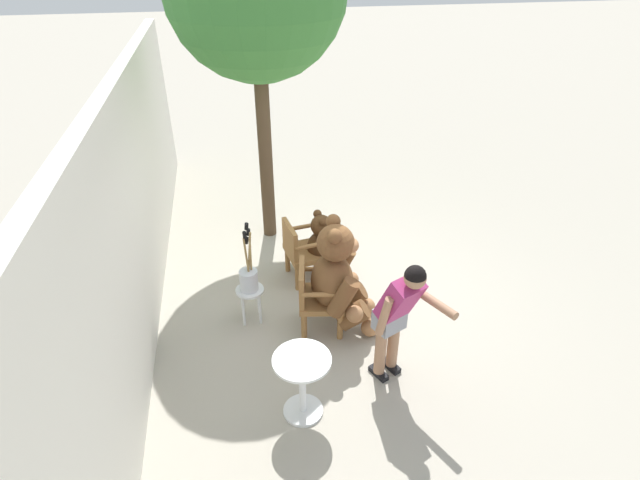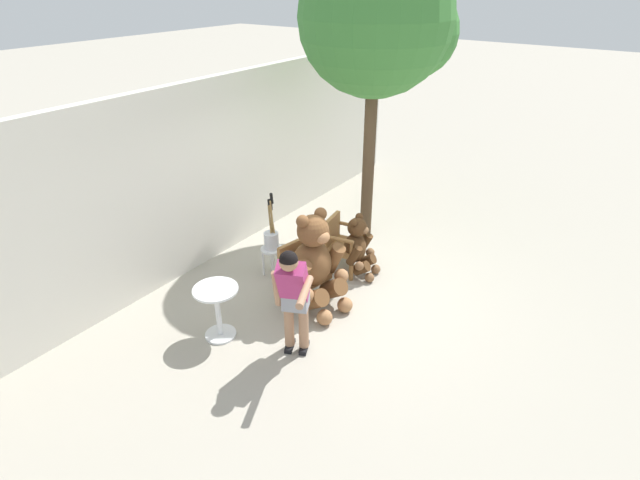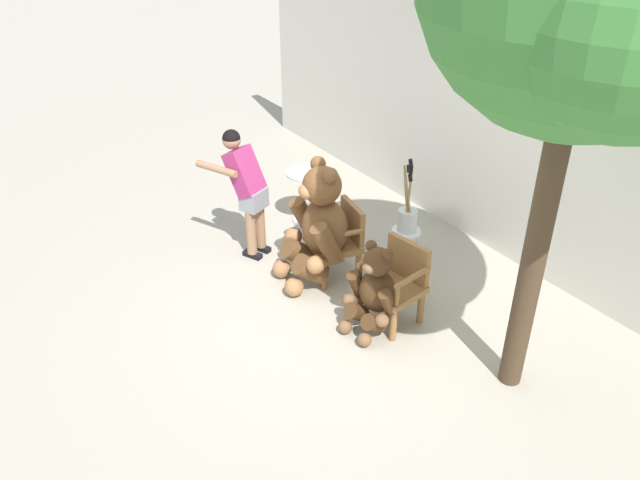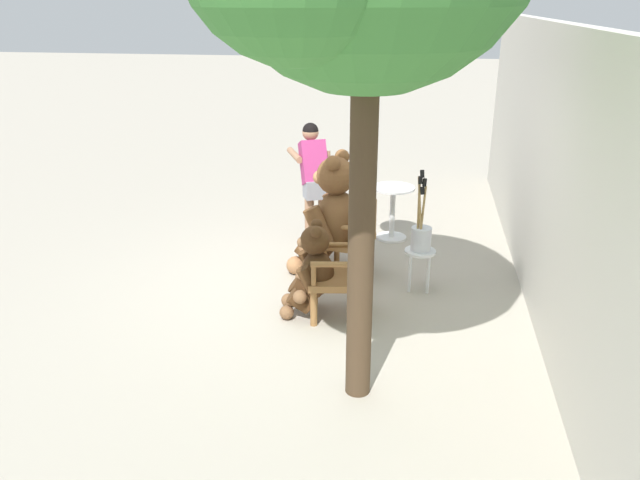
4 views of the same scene
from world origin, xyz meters
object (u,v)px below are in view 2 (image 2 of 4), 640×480
(teddy_bear_large, at_px, (315,263))
(person_visitor, at_px, (293,292))
(wooden_chair_left, at_px, (302,272))
(brush_bucket, at_px, (271,237))
(white_stool, at_px, (272,254))
(round_side_table, at_px, (217,307))
(teddy_bear_small, at_px, (358,247))
(patio_tree, at_px, (382,21))
(wooden_chair_right, at_px, (341,243))

(teddy_bear_large, distance_m, person_visitor, 1.05)
(wooden_chair_left, xyz_separation_m, brush_bucket, (0.27, 0.76, 0.18))
(white_stool, xyz_separation_m, round_side_table, (-1.52, -0.39, 0.09))
(teddy_bear_large, height_order, white_stool, teddy_bear_large)
(teddy_bear_large, relative_size, person_visitor, 0.93)
(white_stool, bearing_deg, teddy_bear_large, -106.30)
(teddy_bear_small, height_order, patio_tree, patio_tree)
(wooden_chair_left, height_order, teddy_bear_small, teddy_bear_small)
(wooden_chair_right, bearing_deg, round_side_table, 170.51)
(wooden_chair_right, bearing_deg, teddy_bear_small, -86.50)
(white_stool, xyz_separation_m, patio_tree, (2.14, -0.51, 3.13))
(brush_bucket, bearing_deg, white_stool, 106.34)
(wooden_chair_right, bearing_deg, teddy_bear_large, -166.13)
(wooden_chair_right, xyz_separation_m, person_visitor, (-2.00, -0.63, 0.45))
(round_side_table, relative_size, patio_tree, 0.15)
(wooden_chair_left, distance_m, round_side_table, 1.30)
(round_side_table, bearing_deg, white_stool, 14.28)
(patio_tree, bearing_deg, white_stool, 166.56)
(wooden_chair_left, xyz_separation_m, patio_tree, (2.42, 0.25, 3.02))
(teddy_bear_small, xyz_separation_m, white_stool, (-0.76, 1.06, -0.12))
(wooden_chair_left, distance_m, teddy_bear_large, 0.35)
(teddy_bear_large, bearing_deg, wooden_chair_left, 84.39)
(person_visitor, height_order, patio_tree, patio_tree)
(person_visitor, bearing_deg, white_stool, 47.98)
(brush_bucket, relative_size, round_side_table, 1.25)
(wooden_chair_left, height_order, teddy_bear_large, teddy_bear_large)
(teddy_bear_large, bearing_deg, person_visitor, -158.74)
(person_visitor, distance_m, white_stool, 1.96)
(wooden_chair_left, bearing_deg, teddy_bear_small, -15.81)
(brush_bucket, bearing_deg, round_side_table, -165.85)
(brush_bucket, bearing_deg, wooden_chair_left, -109.81)
(person_visitor, bearing_deg, round_side_table, 104.63)
(brush_bucket, bearing_deg, teddy_bear_small, -54.24)
(person_visitor, bearing_deg, brush_bucket, 47.89)
(teddy_bear_large, xyz_separation_m, person_visitor, (-0.96, -0.37, 0.21))
(wooden_chair_left, bearing_deg, teddy_bear_large, -95.61)
(teddy_bear_small, height_order, round_side_table, teddy_bear_small)
(teddy_bear_large, xyz_separation_m, brush_bucket, (0.30, 1.02, -0.06))
(brush_bucket, xyz_separation_m, patio_tree, (2.14, -0.51, 2.84))
(person_visitor, bearing_deg, patio_tree, 14.54)
(person_visitor, xyz_separation_m, round_side_table, (-0.26, 1.01, -0.47))
(wooden_chair_right, height_order, patio_tree, patio_tree)
(wooden_chair_right, xyz_separation_m, teddy_bear_large, (-1.04, -0.26, 0.24))
(teddy_bear_small, height_order, white_stool, teddy_bear_small)
(person_visitor, bearing_deg, teddy_bear_large, 21.26)
(teddy_bear_small, relative_size, person_visitor, 0.63)
(wooden_chair_left, relative_size, round_side_table, 1.19)
(wooden_chair_right, relative_size, patio_tree, 0.18)
(teddy_bear_large, height_order, round_side_table, teddy_bear_large)
(white_stool, bearing_deg, round_side_table, -165.72)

